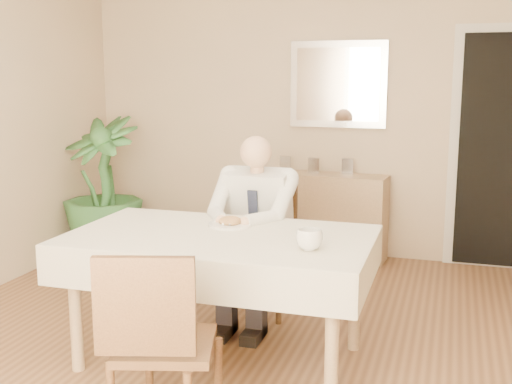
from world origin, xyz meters
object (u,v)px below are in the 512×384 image
(chair_near, at_px, (157,337))
(sideboard, at_px, (332,216))
(coffee_mug, at_px, (309,240))
(potted_palm, at_px, (102,187))
(dining_table, at_px, (220,249))
(seated_man, at_px, (252,222))
(chair_far, at_px, (264,240))

(chair_near, relative_size, sideboard, 0.95)
(coffee_mug, xyz_separation_m, sideboard, (-0.33, 2.43, -0.42))
(chair_near, distance_m, potted_palm, 3.21)
(chair_near, relative_size, potted_palm, 0.71)
(dining_table, relative_size, potted_palm, 1.35)
(sideboard, bearing_deg, potted_palm, -160.16)
(chair_near, height_order, potted_palm, potted_palm)
(seated_man, bearing_deg, coffee_mug, -53.93)
(chair_near, height_order, seated_man, seated_man)
(dining_table, bearing_deg, chair_far, 89.82)
(seated_man, relative_size, potted_palm, 0.98)
(dining_table, distance_m, chair_far, 0.90)
(dining_table, xyz_separation_m, chair_far, (-0.00, 0.88, -0.17))
(dining_table, bearing_deg, sideboard, 84.17)
(chair_far, distance_m, sideboard, 1.41)
(chair_near, height_order, sideboard, chair_near)
(seated_man, height_order, coffee_mug, seated_man)
(chair_near, xyz_separation_m, coffee_mug, (0.51, 0.73, 0.30))
(seated_man, xyz_separation_m, coffee_mug, (0.55, -0.76, 0.12))
(chair_far, distance_m, coffee_mug, 1.22)
(seated_man, distance_m, potted_palm, 2.12)
(chair_far, height_order, potted_palm, potted_palm)
(seated_man, bearing_deg, chair_far, 90.00)
(chair_near, bearing_deg, dining_table, 76.59)
(chair_near, bearing_deg, seated_man, 75.51)
(dining_table, distance_m, seated_man, 0.59)
(dining_table, distance_m, coffee_mug, 0.60)
(sideboard, relative_size, potted_palm, 0.75)
(dining_table, relative_size, coffee_mug, 12.57)
(coffee_mug, bearing_deg, potted_palm, 140.80)
(dining_table, relative_size, chair_far, 1.93)
(chair_near, bearing_deg, sideboard, 70.58)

